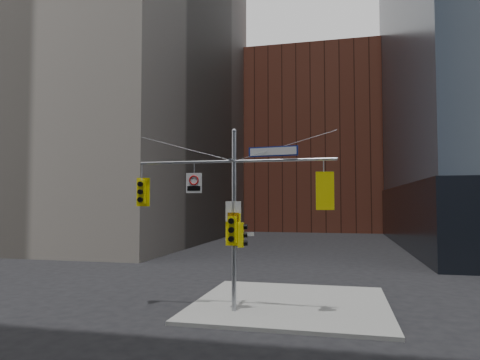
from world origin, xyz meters
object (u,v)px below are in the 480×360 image
at_px(traffic_light_west_arm, 142,192).
at_px(traffic_light_pole_front, 232,230).
at_px(regulatory_sign_arm, 194,182).
at_px(signal_assembly, 234,201).
at_px(traffic_light_pole_side, 242,235).
at_px(street_sign_blade, 273,151).
at_px(traffic_light_east_arm, 324,191).

bearing_deg(traffic_light_west_arm, traffic_light_pole_front, -9.84).
bearing_deg(traffic_light_pole_front, regulatory_sign_arm, 169.94).
xyz_separation_m(signal_assembly, traffic_light_pole_side, (0.32, 0.01, -1.32)).
distance_m(traffic_light_pole_front, regulatory_sign_arm, 2.51).
relative_size(traffic_light_west_arm, traffic_light_pole_front, 0.95).
distance_m(traffic_light_west_arm, regulatory_sign_arm, 2.33).
relative_size(traffic_light_west_arm, street_sign_blade, 0.61).
xyz_separation_m(signal_assembly, traffic_light_west_arm, (-3.96, 0.01, 0.38)).
relative_size(street_sign_blade, regulatory_sign_arm, 2.43).
bearing_deg(traffic_light_west_arm, traffic_light_east_arm, -5.89).
height_order(traffic_light_pole_side, street_sign_blade, street_sign_blade).
bearing_deg(traffic_light_pole_front, signal_assembly, 88.34).
bearing_deg(regulatory_sign_arm, traffic_light_west_arm, 174.39).
bearing_deg(street_sign_blade, traffic_light_pole_front, -162.53).
bearing_deg(traffic_light_east_arm, signal_assembly, -14.21).
bearing_deg(traffic_light_pole_side, street_sign_blade, -96.89).
xyz_separation_m(traffic_light_west_arm, street_sign_blade, (5.52, -0.01, 1.55)).
bearing_deg(traffic_light_west_arm, street_sign_blade, -5.89).
relative_size(signal_assembly, traffic_light_pole_side, 8.38).
bearing_deg(regulatory_sign_arm, traffic_light_pole_side, -3.86).
bearing_deg(street_sign_blade, regulatory_sign_arm, -171.95).
relative_size(traffic_light_east_arm, regulatory_sign_arm, 1.76).
distance_m(traffic_light_west_arm, traffic_light_pole_side, 4.61).
xyz_separation_m(traffic_light_pole_side, street_sign_blade, (1.24, -0.01, 3.26)).
xyz_separation_m(traffic_light_east_arm, traffic_light_pole_front, (-3.49, -0.27, -1.49)).
relative_size(traffic_light_east_arm, street_sign_blade, 0.72).
relative_size(traffic_light_west_arm, traffic_light_east_arm, 0.84).
distance_m(signal_assembly, traffic_light_pole_side, 1.36).
height_order(signal_assembly, street_sign_blade, signal_assembly).
height_order(signal_assembly, traffic_light_pole_front, signal_assembly).
relative_size(signal_assembly, traffic_light_west_arm, 6.67).
xyz_separation_m(traffic_light_pole_side, regulatory_sign_arm, (-1.98, -0.03, 2.08)).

